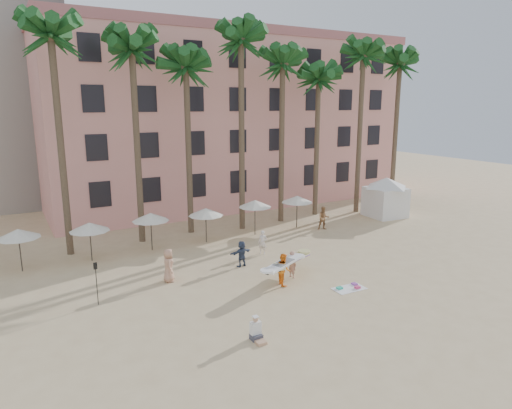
{
  "coord_description": "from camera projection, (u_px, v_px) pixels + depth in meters",
  "views": [
    {
      "loc": [
        -13.5,
        -16.94,
        9.85
      ],
      "look_at": [
        -0.53,
        6.0,
        4.0
      ],
      "focal_mm": 32.0,
      "sensor_mm": 36.0,
      "label": 1
    }
  ],
  "objects": [
    {
      "name": "ground",
      "position": [
        324.0,
        303.0,
        23.02
      ],
      "size": [
        120.0,
        120.0,
        0.0
      ],
      "primitive_type": "plane",
      "color": "#D1B789",
      "rests_on": "ground"
    },
    {
      "name": "pink_hotel",
      "position": [
        224.0,
        122.0,
        46.75
      ],
      "size": [
        35.0,
        14.0,
        16.0
      ],
      "primitive_type": "cube",
      "color": "pink",
      "rests_on": "ground"
    },
    {
      "name": "palm_row",
      "position": [
        208.0,
        60.0,
        33.2
      ],
      "size": [
        44.4,
        5.4,
        16.3
      ],
      "color": "brown",
      "rests_on": "ground"
    },
    {
      "name": "umbrella_row",
      "position": [
        179.0,
        214.0,
        31.7
      ],
      "size": [
        22.5,
        2.7,
        2.73
      ],
      "color": "#332B23",
      "rests_on": "ground"
    },
    {
      "name": "cabana",
      "position": [
        386.0,
        194.0,
        40.28
      ],
      "size": [
        4.81,
        4.81,
        3.5
      ],
      "color": "white",
      "rests_on": "ground"
    },
    {
      "name": "beach_towel",
      "position": [
        350.0,
        288.0,
        24.84
      ],
      "size": [
        1.84,
        1.07,
        0.14
      ],
      "color": "white",
      "rests_on": "ground"
    },
    {
      "name": "carrier_yellow",
      "position": [
        292.0,
        262.0,
        26.23
      ],
      "size": [
        3.2,
        2.27,
        1.59
      ],
      "color": "tan",
      "rests_on": "ground"
    },
    {
      "name": "carrier_white",
      "position": [
        283.0,
        268.0,
        25.16
      ],
      "size": [
        3.03,
        1.8,
        1.8
      ],
      "color": "orange",
      "rests_on": "ground"
    },
    {
      "name": "beachgoers",
      "position": [
        257.0,
        242.0,
        30.18
      ],
      "size": [
        15.3,
        5.46,
        1.92
      ],
      "color": "#374460",
      "rests_on": "ground"
    },
    {
      "name": "paddle",
      "position": [
        96.0,
        278.0,
        22.53
      ],
      "size": [
        0.18,
        0.04,
        2.23
      ],
      "color": "black",
      "rests_on": "ground"
    },
    {
      "name": "seated_man",
      "position": [
        256.0,
        332.0,
        19.35
      ],
      "size": [
        0.47,
        0.81,
        1.06
      ],
      "color": "#3F3F4C",
      "rests_on": "ground"
    }
  ]
}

